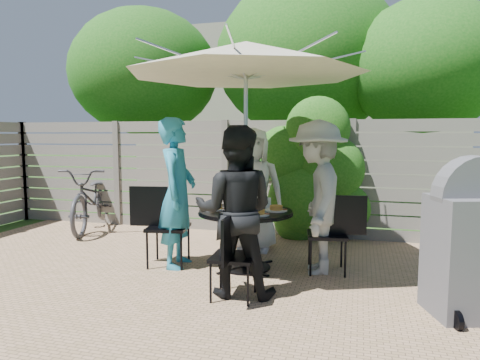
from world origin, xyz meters
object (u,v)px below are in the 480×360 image
(plate_extra, at_px, (258,213))
(glass_front, at_px, (252,208))
(plate_right, at_px, (276,209))
(person_front, at_px, (235,212))
(patio_table, at_px, (246,228))
(chair_front, at_px, (233,274))
(person_right, at_px, (317,197))
(glass_back, at_px, (240,201))
(bicycle, at_px, (93,198))
(chair_back, at_px, (254,230))
(bbq_grill, at_px, (473,245))
(plate_back, at_px, (249,203))
(plate_front, at_px, (242,214))
(umbrella, at_px, (246,59))
(coffee_cup, at_px, (256,202))
(person_left, at_px, (177,193))
(person_back, at_px, (253,190))
(syrup_jug, at_px, (241,203))
(chair_left, at_px, (167,242))
(plate_left, at_px, (216,207))
(chair_right, at_px, (328,250))
(glass_right, at_px, (268,203))

(plate_extra, xyz_separation_m, glass_front, (-0.08, 0.03, 0.05))
(plate_right, bearing_deg, person_front, -105.58)
(patio_table, bearing_deg, person_front, -82.13)
(patio_table, distance_m, chair_front, 0.99)
(person_right, xyz_separation_m, glass_back, (-0.96, 0.13, -0.10))
(bicycle, bearing_deg, glass_back, -40.40)
(chair_back, xyz_separation_m, bbq_grill, (2.39, -1.70, 0.38))
(plate_back, distance_m, plate_right, 0.51)
(person_right, bearing_deg, plate_back, -113.45)
(bbq_grill, bearing_deg, plate_front, 152.00)
(umbrella, xyz_separation_m, bicycle, (-3.08, 1.43, -1.94))
(umbrella, relative_size, coffee_cup, 25.82)
(person_left, height_order, person_right, person_left)
(person_back, bearing_deg, person_front, -90.00)
(umbrella, distance_m, plate_right, 1.76)
(chair_back, distance_m, syrup_jug, 1.06)
(chair_left, relative_size, glass_back, 7.04)
(chair_front, relative_size, plate_left, 3.33)
(plate_back, bearing_deg, plate_front, -82.13)
(patio_table, relative_size, chair_front, 1.43)
(person_front, relative_size, bbq_grill, 1.19)
(chair_right, distance_m, plate_front, 1.13)
(glass_front, xyz_separation_m, coffee_cup, (-0.07, 0.47, -0.01))
(patio_table, height_order, coffee_cup, coffee_cup)
(syrup_jug, bearing_deg, chair_front, -78.82)
(bicycle, bearing_deg, plate_front, -48.13)
(plate_back, bearing_deg, person_front, -82.13)
(umbrella, xyz_separation_m, glass_front, (0.14, -0.24, -1.68))
(person_right, relative_size, syrup_jug, 11.12)
(person_back, height_order, person_right, person_right)
(plate_front, relative_size, glass_front, 1.86)
(plate_right, bearing_deg, plate_extra, -113.10)
(glass_front, bearing_deg, person_left, 172.35)
(patio_table, bearing_deg, person_right, 7.87)
(person_left, relative_size, person_right, 1.02)
(patio_table, xyz_separation_m, plate_right, (0.36, 0.05, 0.24))
(chair_right, relative_size, glass_back, 6.57)
(person_front, relative_size, chair_right, 1.85)
(glass_front, bearing_deg, person_right, 27.57)
(chair_back, distance_m, plate_right, 1.14)
(syrup_jug, height_order, bicycle, bicycle)
(person_front, height_order, person_right, person_right)
(chair_back, xyz_separation_m, glass_back, (-0.01, -0.71, 0.52))
(chair_back, xyz_separation_m, syrup_jug, (0.06, -0.91, 0.53))
(person_back, xyz_separation_m, glass_right, (0.36, -0.68, -0.06))
(plate_front, distance_m, plate_right, 0.51)
(plate_left, bearing_deg, glass_right, 17.47)
(person_left, bearing_deg, person_back, -45.00)
(chair_front, relative_size, glass_back, 6.19)
(plate_extra, height_order, coffee_cup, coffee_cup)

